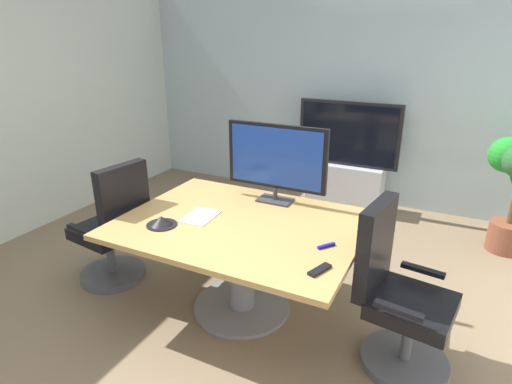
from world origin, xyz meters
name	(u,v)px	position (x,y,z in m)	size (l,w,h in m)	color
ground_plane	(221,319)	(0.00, 0.00, 0.00)	(6.91, 6.91, 0.00)	#7A664C
wall_back_glass_partition	(341,93)	(0.00, 2.95, 1.35)	(5.43, 0.10, 2.70)	#9EB2B7
conference_table	(241,245)	(0.07, 0.20, 0.56)	(1.74, 1.33, 0.75)	#B2894C
office_chair_left	(115,234)	(-1.08, 0.07, 0.46)	(0.62, 0.60, 1.09)	#4C4C51
office_chair_right	(397,301)	(1.22, 0.15, 0.46)	(0.62, 0.60, 1.09)	#4C4C51
tv_monitor	(276,159)	(0.13, 0.70, 1.11)	(0.84, 0.18, 0.64)	#333338
wall_display_unit	(346,173)	(0.23, 2.60, 0.44)	(1.20, 0.36, 1.31)	#B7BABC
conference_phone	(161,221)	(-0.41, -0.10, 0.78)	(0.22, 0.22, 0.07)	black
remote_control	(320,270)	(0.80, -0.19, 0.76)	(0.05, 0.17, 0.02)	black
whiteboard_marker	(326,246)	(0.75, 0.11, 0.76)	(0.13, 0.02, 0.02)	#1919A5
paper_notepad	(200,216)	(-0.25, 0.15, 0.75)	(0.21, 0.30, 0.01)	white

